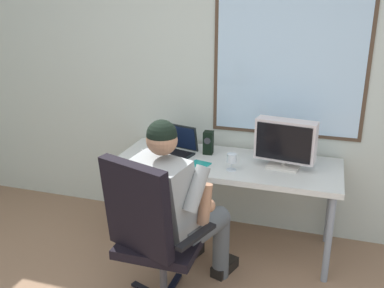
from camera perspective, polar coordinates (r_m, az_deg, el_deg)
name	(u,v)px	position (r m, az deg, el deg)	size (l,w,h in m)	color
wall_rear	(231,67)	(3.60, 5.18, 10.13)	(5.35, 0.08, 2.79)	beige
desk	(227,169)	(3.40, 4.59, -3.28)	(1.73, 0.68, 0.72)	gray
office_chair	(150,229)	(2.70, -5.54, -11.02)	(0.67, 0.63, 1.07)	black
person_seated	(176,203)	(2.85, -2.07, -7.80)	(0.67, 0.85, 1.26)	#4D5256
crt_monitor	(285,141)	(3.26, 12.21, 0.33)	(0.46, 0.22, 0.37)	beige
laptop	(175,146)	(3.53, -2.30, -0.26)	(0.39, 0.35, 0.23)	black
wine_glass	(232,159)	(3.19, 5.24, -2.02)	(0.07, 0.07, 0.13)	silver
desk_speaker	(208,143)	(3.51, 2.16, 0.19)	(0.08, 0.09, 0.19)	black
cd_case	(200,164)	(3.30, 1.00, -2.68)	(0.17, 0.16, 0.01)	teal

